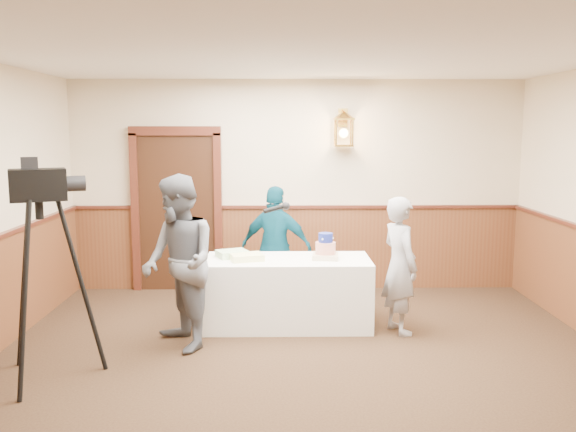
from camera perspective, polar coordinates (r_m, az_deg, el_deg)
name	(u,v)px	position (r m, az deg, el deg)	size (l,w,h in m)	color
ground	(309,400)	(5.11, 2.01, -16.83)	(7.00, 7.00, 0.00)	black
room_shell	(301,205)	(5.12, 1.24, 1.02)	(6.02, 7.02, 2.81)	beige
display_table	(288,292)	(6.76, -0.03, -7.12)	(1.80, 0.80, 0.75)	white
tiered_cake	(326,249)	(6.66, 3.53, -3.07)	(0.30, 0.30, 0.28)	beige
sheet_cake_yellow	(247,257)	(6.60, -3.90, -3.85)	(0.34, 0.26, 0.07)	#FFFD98
sheet_cake_green	(232,254)	(6.77, -5.24, -3.54)	(0.32, 0.25, 0.07)	#A9E6A2
interviewer	(179,263)	(6.04, -10.18, -4.33)	(1.58, 1.05, 1.73)	#5B5E65
baker	(400,265)	(6.56, 10.42, -4.55)	(0.53, 0.35, 1.46)	#96969C
assistant_p	(276,248)	(7.32, -1.11, -2.98)	(0.87, 0.36, 1.48)	#0A4256
tv_camera_rig	(44,286)	(5.64, -21.87, -6.14)	(0.71, 0.67, 1.83)	black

